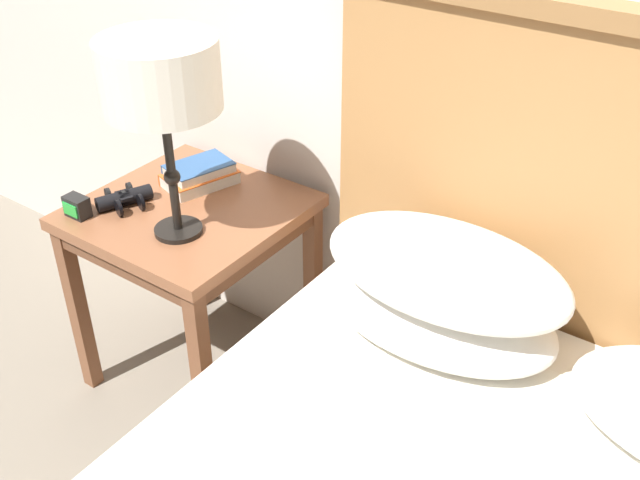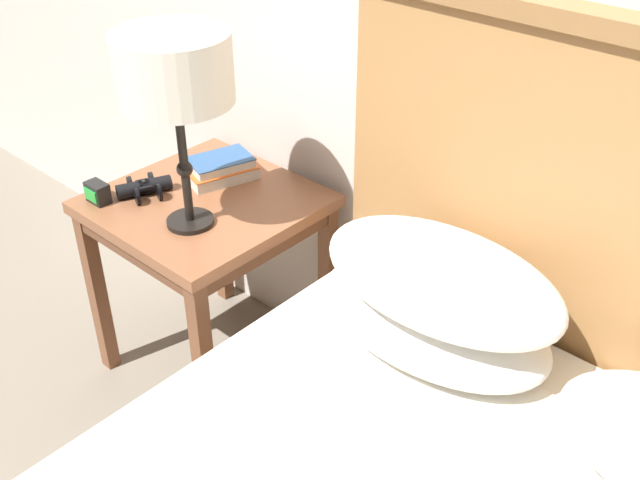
{
  "view_description": "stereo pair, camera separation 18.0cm",
  "coord_description": "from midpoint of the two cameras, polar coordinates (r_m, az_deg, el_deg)",
  "views": [
    {
      "loc": [
        0.66,
        -0.57,
        1.71
      ],
      "look_at": [
        -0.21,
        0.66,
        0.73
      ],
      "focal_mm": 42.0,
      "sensor_mm": 36.0,
      "label": 1
    },
    {
      "loc": [
        0.8,
        -0.46,
        1.71
      ],
      "look_at": [
        -0.21,
        0.66,
        0.73
      ],
      "focal_mm": 42.0,
      "sensor_mm": 36.0,
      "label": 2
    }
  ],
  "objects": [
    {
      "name": "nightstand",
      "position": [
        2.23,
        -12.13,
        0.61
      ],
      "size": [
        0.58,
        0.58,
        0.63
      ],
      "color": "brown",
      "rests_on": "ground_plane"
    },
    {
      "name": "book_stacked_on_top",
      "position": [
        2.27,
        -11.5,
        5.33
      ],
      "size": [
        0.18,
        0.21,
        0.03
      ],
      "color": "silver",
      "rests_on": "book_on_nightstand"
    },
    {
      "name": "table_lamp",
      "position": [
        1.88,
        -14.86,
        11.71
      ],
      "size": [
        0.29,
        0.29,
        0.53
      ],
      "color": "black",
      "rests_on": "nightstand"
    },
    {
      "name": "book_on_nightstand",
      "position": [
        2.28,
        -11.42,
        4.56
      ],
      "size": [
        0.19,
        0.24,
        0.04
      ],
      "color": "silver",
      "rests_on": "nightstand"
    },
    {
      "name": "alarm_clock",
      "position": [
        2.21,
        -20.3,
        2.33
      ],
      "size": [
        0.07,
        0.05,
        0.06
      ],
      "color": "black",
      "rests_on": "nightstand"
    },
    {
      "name": "binoculars_pair",
      "position": [
        2.22,
        -16.95,
        2.99
      ],
      "size": [
        0.16,
        0.16,
        0.05
      ],
      "color": "black",
      "rests_on": "nightstand"
    }
  ]
}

